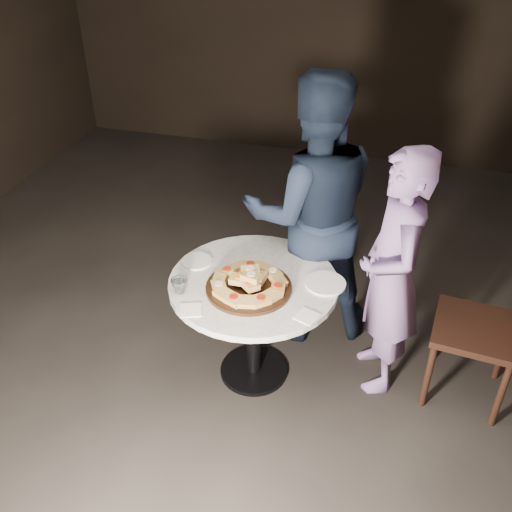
# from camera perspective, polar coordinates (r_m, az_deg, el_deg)

# --- Properties ---
(floor) EXTENTS (7.00, 7.00, 0.00)m
(floor) POSITION_cam_1_polar(r_m,az_deg,el_deg) (3.59, -0.12, -12.26)
(floor) COLOR black
(floor) RESTS_ON ground
(table) EXTENTS (1.09, 1.09, 0.71)m
(table) POSITION_cam_1_polar(r_m,az_deg,el_deg) (3.25, -0.24, -4.31)
(table) COLOR black
(table) RESTS_ON ground
(serving_board) EXTENTS (0.59, 0.59, 0.02)m
(serving_board) POSITION_cam_1_polar(r_m,az_deg,el_deg) (3.10, -0.73, -3.17)
(serving_board) COLOR black
(serving_board) RESTS_ON table
(focaccia_pile) EXTENTS (0.41, 0.43, 0.11)m
(focaccia_pile) POSITION_cam_1_polar(r_m,az_deg,el_deg) (3.07, -0.71, -2.56)
(focaccia_pile) COLOR #BA8D48
(focaccia_pile) RESTS_ON serving_board
(plate_left) EXTENTS (0.20, 0.20, 0.01)m
(plate_left) POSITION_cam_1_polar(r_m,az_deg,el_deg) (3.33, -5.96, -0.50)
(plate_left) COLOR white
(plate_left) RESTS_ON table
(plate_right) EXTENTS (0.25, 0.25, 0.01)m
(plate_right) POSITION_cam_1_polar(r_m,az_deg,el_deg) (3.16, 6.95, -2.73)
(plate_right) COLOR white
(plate_right) RESTS_ON table
(water_glass) EXTENTS (0.10, 0.10, 0.08)m
(water_glass) POSITION_cam_1_polar(r_m,az_deg,el_deg) (3.09, -7.66, -2.97)
(water_glass) COLOR silver
(water_glass) RESTS_ON table
(napkin_near) EXTENTS (0.14, 0.14, 0.01)m
(napkin_near) POSITION_cam_1_polar(r_m,az_deg,el_deg) (2.98, -6.53, -5.39)
(napkin_near) COLOR white
(napkin_near) RESTS_ON table
(napkin_far) EXTENTS (0.14, 0.14, 0.01)m
(napkin_far) POSITION_cam_1_polar(r_m,az_deg,el_deg) (2.93, 5.13, -6.05)
(napkin_far) COLOR white
(napkin_far) RESTS_ON table
(chair_far) EXTENTS (0.39, 0.41, 0.78)m
(chair_far) POSITION_cam_1_polar(r_m,az_deg,el_deg) (4.13, 6.64, 2.52)
(chair_far) COLOR black
(chair_far) RESTS_ON ground
(chair_right) EXTENTS (0.52, 0.50, 0.97)m
(chair_right) POSITION_cam_1_polar(r_m,az_deg,el_deg) (3.38, 23.08, -6.23)
(chair_right) COLOR black
(chair_right) RESTS_ON ground
(diner_navy) EXTENTS (1.03, 0.92, 1.75)m
(diner_navy) POSITION_cam_1_polar(r_m,az_deg,el_deg) (3.49, 5.53, 4.35)
(diner_navy) COLOR black
(diner_navy) RESTS_ON ground
(diner_teal) EXTENTS (0.50, 0.63, 1.51)m
(diner_teal) POSITION_cam_1_polar(r_m,az_deg,el_deg) (3.22, 13.33, -1.94)
(diner_teal) COLOR #7C639F
(diner_teal) RESTS_ON ground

